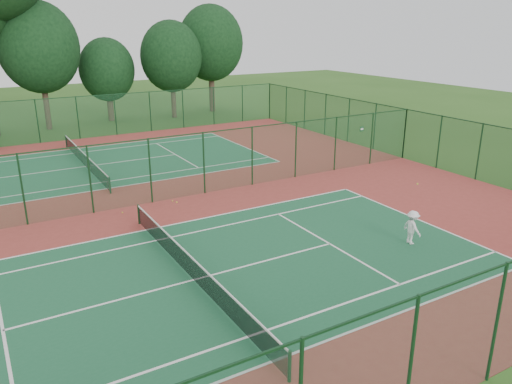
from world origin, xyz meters
TOP-DOWN VIEW (x-y plane):
  - ground at (0.00, 0.00)m, footprint 120.00×120.00m
  - red_pad at (0.00, 0.00)m, footprint 40.00×36.00m
  - court_near at (0.00, -9.00)m, footprint 23.77×10.97m
  - court_far at (0.00, 9.00)m, footprint 23.77×10.97m
  - fence_north at (0.00, 18.00)m, footprint 40.00×0.09m
  - fence_east at (20.00, 0.00)m, footprint 0.09×36.00m
  - fence_divider at (0.00, 0.00)m, footprint 40.00×0.09m
  - tennis_net_near at (0.00, -9.00)m, footprint 0.10×12.90m
  - tennis_net_far at (0.00, 9.00)m, footprint 0.10×12.90m
  - player_near at (9.46, -10.72)m, footprint 0.63×1.01m
  - stray_ball_a at (2.63, -0.75)m, footprint 0.07×0.07m
  - stray_ball_b at (2.51, -0.43)m, footprint 0.06×0.06m
  - stray_ball_c at (-0.31, -0.81)m, footprint 0.07×0.07m
  - evergreen_row at (0.50, 24.25)m, footprint 39.00×5.00m

SIDE VIEW (x-z plane):
  - ground at x=0.00m, z-range 0.00..0.00m
  - evergreen_row at x=0.50m, z-range -6.00..6.00m
  - red_pad at x=0.00m, z-range 0.00..0.01m
  - court_near at x=0.00m, z-range 0.01..0.02m
  - court_far at x=0.00m, z-range 0.01..0.02m
  - stray_ball_b at x=2.51m, z-range 0.01..0.07m
  - stray_ball_c at x=-0.31m, z-range 0.01..0.08m
  - stray_ball_a at x=2.63m, z-range 0.01..0.08m
  - tennis_net_near at x=0.00m, z-range 0.06..1.03m
  - tennis_net_far at x=0.00m, z-range 0.06..1.03m
  - player_near at x=9.46m, z-range 0.02..1.52m
  - fence_east at x=20.00m, z-range 0.01..3.51m
  - fence_north at x=0.00m, z-range 0.01..3.51m
  - fence_divider at x=0.00m, z-range 0.01..3.51m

